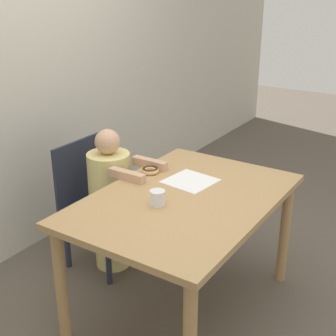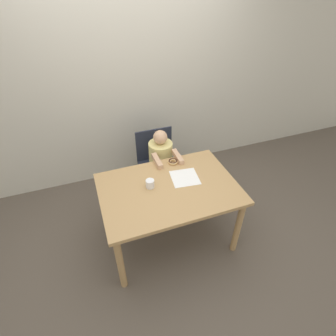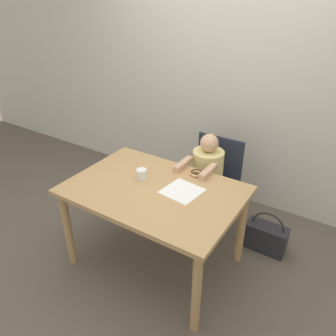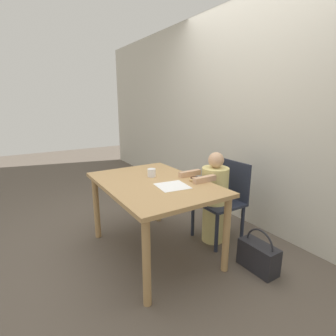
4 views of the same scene
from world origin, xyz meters
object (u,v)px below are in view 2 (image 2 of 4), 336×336
Objects in this scene: handbag at (204,178)px; cup at (150,184)px; chair at (158,163)px; donut at (173,161)px; child_figure at (161,167)px.

cup is at bearing -147.46° from handbag.
cup is (-0.29, -0.67, 0.31)m from chair.
handbag is 1.20m from cup.
donut is at bearing -152.66° from handbag.
donut is 0.85m from handbag.
handbag is at bearing 0.28° from child_figure.
child_figure reaches higher than handbag.
chair is 10.46× the size of cup.
handbag is 4.80× the size of cup.
child_figure reaches higher than cup.
donut is (0.04, -0.40, 0.29)m from chair.
child_figure reaches higher than chair.
chair is 2.18× the size of handbag.
chair is 0.49m from donut.
child_figure is 8.97× the size of donut.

